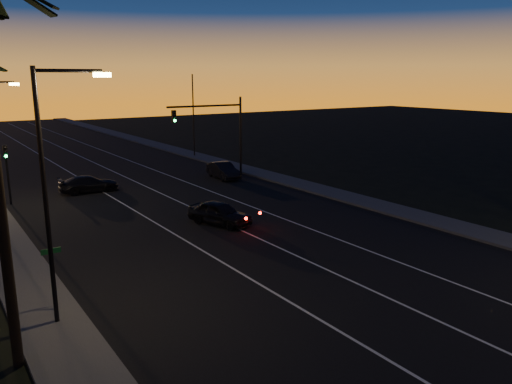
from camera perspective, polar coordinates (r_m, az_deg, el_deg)
road at (r=32.13m, az=-6.47°, el=-2.70°), size 20.00×170.00×0.01m
sidewalk_left at (r=28.93m, az=-26.58°, el=-5.66°), size 2.40×170.00×0.16m
sidewalk_right at (r=38.43m, az=8.46°, el=-0.05°), size 2.40×170.00×0.16m
lane_stripe_left at (r=30.91m, az=-11.39°, el=-3.49°), size 0.12×160.00×0.01m
lane_stripe_mid at (r=32.36m, az=-5.68°, el=-2.55°), size 0.12×160.00×0.01m
lane_stripe_right at (r=34.10m, az=-0.51°, el=-1.68°), size 0.12×160.00×0.01m
streetlight_left_near at (r=18.13m, az=-22.20°, el=1.48°), size 2.55×0.26×9.00m
street_sign at (r=20.04m, az=-22.20°, el=-8.41°), size 0.70×0.06×2.60m
signal_mast at (r=43.32m, az=-4.44°, el=7.82°), size 7.10×0.41×7.00m
signal_post at (r=38.19m, az=-26.61°, el=2.93°), size 0.28×0.37×4.20m
far_pole_right at (r=55.70m, az=-7.17°, el=8.60°), size 0.14×0.14×9.00m
lead_car at (r=29.97m, az=-4.15°, el=-2.41°), size 3.13×4.83×1.40m
right_car at (r=43.71m, az=-3.77°, el=2.49°), size 1.87×4.36×1.40m
cross_car at (r=40.40m, az=-18.55°, el=0.89°), size 4.50×1.98×1.29m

